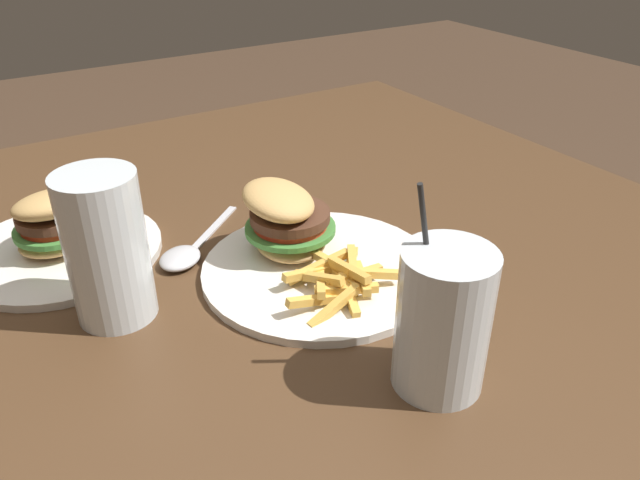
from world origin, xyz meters
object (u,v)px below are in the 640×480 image
(meal_plate_near, at_px, (304,245))
(meal_plate_far, at_px, (58,236))
(spoon, at_px, (183,256))
(beer_glass, at_px, (107,251))
(juice_glass, at_px, (442,327))

(meal_plate_near, distance_m, meal_plate_far, 0.31)
(meal_plate_far, bearing_deg, spoon, -126.79)
(beer_glass, distance_m, juice_glass, 0.34)
(beer_glass, bearing_deg, meal_plate_far, 9.13)
(meal_plate_near, relative_size, meal_plate_far, 1.14)
(meal_plate_near, xyz_separation_m, spoon, (0.09, 0.12, -0.02))
(meal_plate_near, distance_m, beer_glass, 0.23)
(beer_glass, relative_size, spoon, 1.03)
(spoon, relative_size, meal_plate_far, 0.64)
(spoon, distance_m, meal_plate_far, 0.16)
(juice_glass, distance_m, spoon, 0.35)
(spoon, xyz_separation_m, meal_plate_far, (0.09, 0.12, 0.02))
(spoon, bearing_deg, beer_glass, -7.75)
(meal_plate_near, bearing_deg, spoon, 53.61)
(meal_plate_far, bearing_deg, beer_glass, -170.87)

